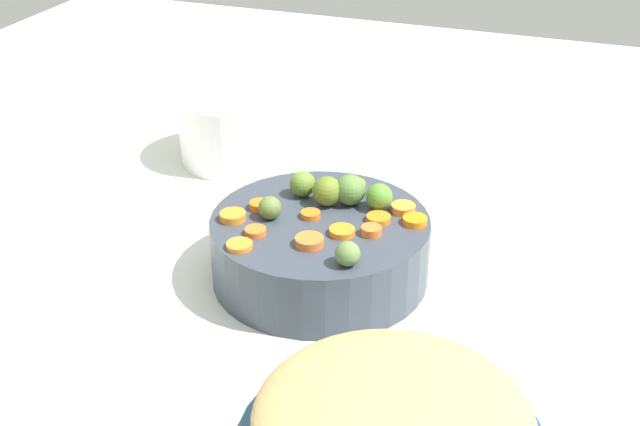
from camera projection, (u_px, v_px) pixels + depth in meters
The scene contains 22 objects.
tabletop at pixel (334, 271), 1.19m from camera, with size 2.40×2.40×0.02m, color silver.
serving_bowl_carrots at pixel (320, 248), 1.14m from camera, with size 0.30×0.30×0.09m, color #373F4A.
stuffing_mound at pixel (393, 419), 0.69m from camera, with size 0.24×0.24×0.06m, color tan.
carrot_slice_0 at pixel (403, 208), 1.14m from camera, with size 0.03×0.03×0.01m, color orange.
carrot_slice_1 at pixel (259, 205), 1.14m from camera, with size 0.03×0.03×0.01m, color orange.
carrot_slice_2 at pixel (306, 241), 1.06m from camera, with size 0.04×0.04×0.01m, color orange.
carrot_slice_3 at pixel (311, 215), 1.12m from camera, with size 0.03×0.03×0.01m, color orange.
carrot_slice_4 at pixel (350, 184), 1.20m from camera, with size 0.04×0.04×0.01m, color orange.
carrot_slice_5 at pixel (239, 245), 1.06m from camera, with size 0.03×0.03×0.01m, color orange.
carrot_slice_6 at pixel (233, 216), 1.12m from camera, with size 0.04×0.04×0.01m, color orange.
carrot_slice_7 at pixel (255, 231), 1.08m from camera, with size 0.03×0.03×0.01m, color orange.
carrot_slice_8 at pixel (371, 231), 1.08m from camera, with size 0.03×0.03×0.01m, color orange.
carrot_slice_9 at pixel (415, 220), 1.11m from camera, with size 0.03×0.03×0.01m, color orange.
carrot_slice_10 at pixel (342, 231), 1.08m from camera, with size 0.03×0.03×0.01m, color orange.
carrot_slice_11 at pixel (379, 218), 1.11m from camera, with size 0.03×0.03×0.01m, color orange.
brussels_sprout_0 at pixel (379, 197), 1.14m from camera, with size 0.04×0.04×0.04m, color #52862D.
brussels_sprout_1 at pixel (327, 191), 1.15m from camera, with size 0.04×0.04×0.04m, color olive.
brussels_sprout_2 at pixel (270, 208), 1.12m from camera, with size 0.03×0.03×0.03m, color olive.
brussels_sprout_3 at pixel (348, 254), 1.01m from camera, with size 0.03×0.03×0.03m, color #607B41.
brussels_sprout_4 at pixel (302, 184), 1.17m from camera, with size 0.04×0.04×0.04m, color olive.
brussels_sprout_5 at pixel (350, 190), 1.15m from camera, with size 0.04×0.04×0.04m, color #557E3A.
casserole_dish at pixel (236, 127), 1.47m from camera, with size 0.20×0.20×0.12m, color white.
Camera 1 is at (0.95, 0.32, 0.66)m, focal length 47.14 mm.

